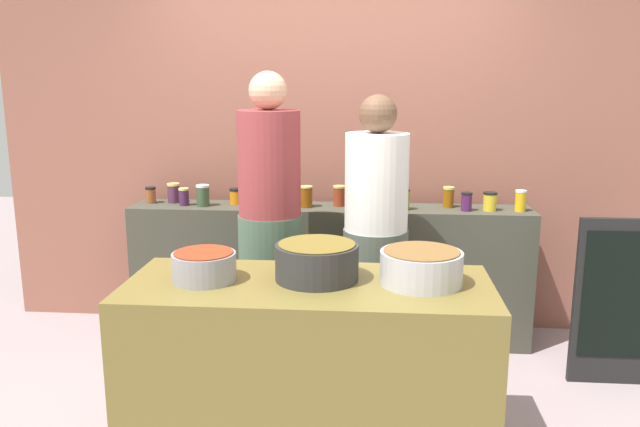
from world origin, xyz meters
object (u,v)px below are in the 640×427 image
object	(u,v)px
preserve_jar_2	(184,197)
chalkboard_sign	(619,302)
cooking_pot_center	(317,262)
preserve_jar_1	(174,193)
preserve_jar_8	(339,196)
preserve_jar_13	(466,202)
preserve_jar_5	(265,199)
preserve_jar_10	(384,201)
preserve_jar_7	(306,197)
preserve_jar_9	(356,200)
preserve_jar_11	(404,199)
preserve_jar_0	(151,195)
cook_with_tongs	(271,242)
preserve_jar_12	(448,197)
preserve_jar_6	(289,196)
cooking_pot_left	(204,266)
preserve_jar_4	(236,196)
cooking_pot_right	(421,267)
preserve_jar_3	(203,195)
preserve_jar_14	(490,201)
preserve_jar_15	(521,201)
cook_in_cap	(375,254)

from	to	relation	value
preserve_jar_2	chalkboard_sign	world-z (taller)	preserve_jar_2
cooking_pot_center	preserve_jar_1	bearing A→B (deg)	128.72
preserve_jar_8	preserve_jar_13	distance (m)	0.84
preserve_jar_5	preserve_jar_10	size ratio (longest dim) A/B	1.17
preserve_jar_7	preserve_jar_9	size ratio (longest dim) A/B	1.22
preserve_jar_2	preserve_jar_11	bearing A→B (deg)	-0.94
preserve_jar_0	cook_with_tongs	world-z (taller)	cook_with_tongs
preserve_jar_5	preserve_jar_8	world-z (taller)	preserve_jar_8
preserve_jar_11	chalkboard_sign	world-z (taller)	preserve_jar_11
preserve_jar_12	cooking_pot_center	world-z (taller)	preserve_jar_12
preserve_jar_9	cooking_pot_center	xyz separation A→B (m)	(-0.14, -1.29, -0.05)
preserve_jar_11	preserve_jar_0	bearing A→B (deg)	177.23
preserve_jar_0	preserve_jar_10	distance (m)	1.61
preserve_jar_1	preserve_jar_6	xyz separation A→B (m)	(0.82, -0.07, 0.01)
preserve_jar_5	cooking_pot_left	distance (m)	1.34
chalkboard_sign	preserve_jar_7	bearing A→B (deg)	164.75
preserve_jar_4	cooking_pot_right	world-z (taller)	preserve_jar_4
preserve_jar_10	cooking_pot_right	bearing A→B (deg)	-83.45
preserve_jar_2	preserve_jar_3	bearing A→B (deg)	-4.23
preserve_jar_7	cook_with_tongs	size ratio (longest dim) A/B	0.08
preserve_jar_2	chalkboard_sign	distance (m)	2.81
preserve_jar_2	preserve_jar_4	size ratio (longest dim) A/B	1.10
preserve_jar_11	preserve_jar_8	bearing A→B (deg)	167.57
preserve_jar_1	preserve_jar_9	world-z (taller)	preserve_jar_1
preserve_jar_11	preserve_jar_5	bearing A→B (deg)	-179.62
preserve_jar_14	cooking_pot_center	bearing A→B (deg)	-127.91
preserve_jar_8	preserve_jar_15	size ratio (longest dim) A/B	1.00
preserve_jar_5	preserve_jar_11	bearing A→B (deg)	0.38
preserve_jar_0	preserve_jar_9	xyz separation A→B (m)	(1.42, -0.08, 0.00)
cooking_pot_center	cook_in_cap	world-z (taller)	cook_in_cap
preserve_jar_11	preserve_jar_15	xyz separation A→B (m)	(0.75, 0.02, 0.00)
preserve_jar_11	preserve_jar_2	bearing A→B (deg)	179.06
preserve_jar_3	preserve_jar_1	bearing A→B (deg)	156.50
preserve_jar_11	preserve_jar_12	size ratio (longest dim) A/B	0.99
preserve_jar_14	chalkboard_sign	bearing A→B (deg)	-36.47
cooking_pot_left	cooking_pot_right	size ratio (longest dim) A/B	0.79
preserve_jar_2	cooking_pot_center	size ratio (longest dim) A/B	0.31
cooking_pot_center	cook_in_cap	xyz separation A→B (m)	(0.28, 0.79, -0.18)
cooking_pot_right	preserve_jar_10	bearing A→B (deg)	96.55
preserve_jar_14	cooking_pot_right	bearing A→B (deg)	-111.97
preserve_jar_11	preserve_jar_15	world-z (taller)	same
preserve_jar_1	preserve_jar_6	distance (m)	0.82
preserve_jar_8	preserve_jar_12	xyz separation A→B (m)	(0.73, 0.01, 0.00)
preserve_jar_8	cook_with_tongs	world-z (taller)	cook_with_tongs
preserve_jar_7	chalkboard_sign	size ratio (longest dim) A/B	0.14
cooking_pot_left	preserve_jar_11	bearing A→B (deg)	53.91
preserve_jar_6	preserve_jar_11	world-z (taller)	preserve_jar_6
preserve_jar_12	preserve_jar_14	xyz separation A→B (m)	(0.26, -0.08, -0.01)
preserve_jar_3	cooking_pot_left	size ratio (longest dim) A/B	0.49
preserve_jar_0	preserve_jar_1	xyz separation A→B (m)	(0.15, 0.03, 0.01)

